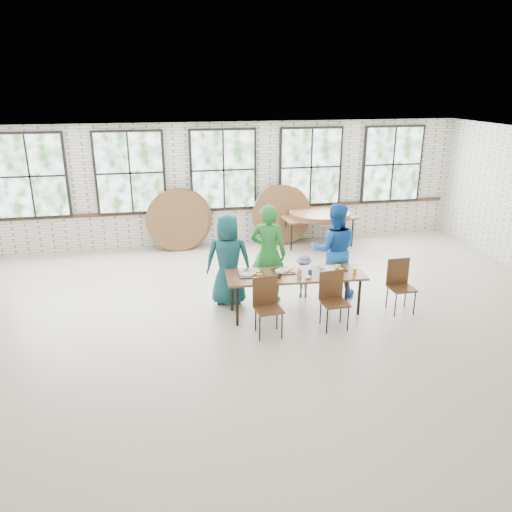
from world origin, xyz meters
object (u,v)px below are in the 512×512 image
Objects in this scene: chair_near_left at (267,301)px; chair_near_right at (333,295)px; dining_table at (295,276)px; storage_table at (319,219)px.

chair_near_right is (1.13, 0.03, 0.00)m from chair_near_left.
chair_near_right reaches higher than dining_table.
chair_near_left is at bearing -123.29° from storage_table.
storage_table is (2.27, 4.26, 0.13)m from chair_near_left.
chair_near_left reaches higher than dining_table.
dining_table is at bearing 125.74° from chair_near_right.
chair_near_left and chair_near_right have the same top height.
storage_table is at bearing 71.81° from chair_near_right.
chair_near_left reaches higher than storage_table.
chair_near_left is 0.51× the size of storage_table.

